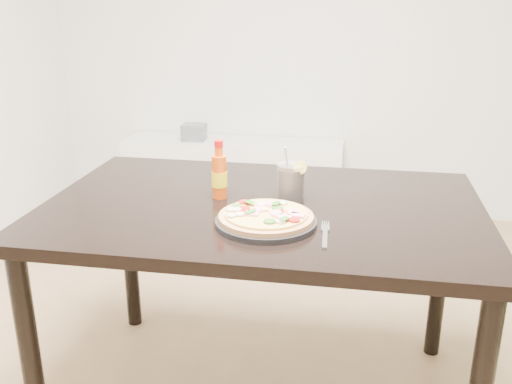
% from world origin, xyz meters
% --- Properties ---
extents(dining_table, '(1.40, 0.90, 0.75)m').
position_xyz_m(dining_table, '(-0.31, 0.30, 0.67)').
color(dining_table, black).
rests_on(dining_table, ground).
extents(plate, '(0.30, 0.30, 0.02)m').
position_xyz_m(plate, '(-0.28, 0.12, 0.76)').
color(plate, black).
rests_on(plate, dining_table).
extents(pizza, '(0.28, 0.28, 0.03)m').
position_xyz_m(pizza, '(-0.28, 0.12, 0.78)').
color(pizza, tan).
rests_on(pizza, plate).
extents(hot_sauce_bottle, '(0.06, 0.06, 0.19)m').
position_xyz_m(hot_sauce_bottle, '(-0.46, 0.33, 0.83)').
color(hot_sauce_bottle, '#D74C0C').
rests_on(hot_sauce_bottle, dining_table).
extents(cola_cup, '(0.10, 0.09, 0.18)m').
position_xyz_m(cola_cup, '(-0.23, 0.35, 0.81)').
color(cola_cup, black).
rests_on(cola_cup, dining_table).
extents(fork, '(0.03, 0.19, 0.00)m').
position_xyz_m(fork, '(-0.10, 0.08, 0.75)').
color(fork, silver).
rests_on(fork, dining_table).
extents(media_console, '(1.40, 0.34, 0.50)m').
position_xyz_m(media_console, '(-0.80, 2.07, 0.25)').
color(media_console, white).
rests_on(media_console, ground).
extents(cd_stack, '(0.14, 0.12, 0.10)m').
position_xyz_m(cd_stack, '(-1.05, 2.05, 0.55)').
color(cd_stack, slate).
rests_on(cd_stack, media_console).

